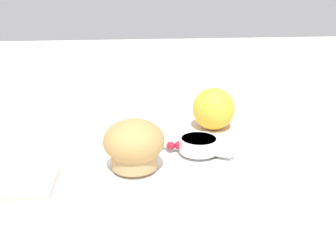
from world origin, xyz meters
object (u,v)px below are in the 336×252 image
at_px(butter_knife, 170,145).
at_px(juice_glass, 121,105).
at_px(muffin, 134,145).
at_px(orange_fruit, 214,109).

distance_m(butter_knife, juice_glass, 0.18).
distance_m(muffin, juice_glass, 0.22).
distance_m(butter_knife, orange_fruit, 0.16).
relative_size(butter_knife, juice_glass, 2.10).
height_order(butter_knife, orange_fruit, orange_fruit).
relative_size(muffin, juice_glass, 0.97).
relative_size(orange_fruit, juice_glass, 0.92).
distance_m(orange_fruit, juice_glass, 0.18).
relative_size(muffin, butter_knife, 0.46).
xyz_separation_m(muffin, butter_knife, (0.06, 0.06, -0.03)).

